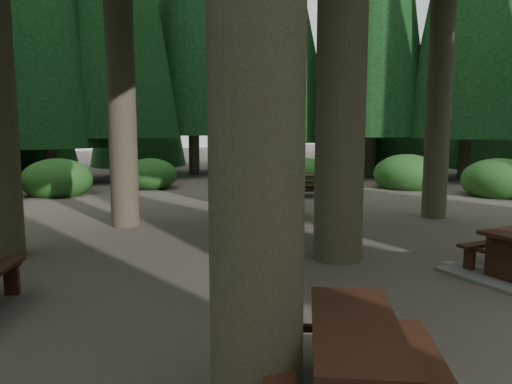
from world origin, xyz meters
TOP-DOWN VIEW (x-y plane):
  - ground at (0.00, 0.00)m, footprint 80.00×80.00m
  - picnic_table_d at (5.25, 6.68)m, footprint 1.89×1.67m
  - picnic_table_e at (-2.18, -3.50)m, footprint 2.20×2.27m
  - shrub_ring at (0.70, 0.75)m, footprint 23.86×24.64m

SIDE VIEW (x-z plane):
  - ground at x=0.00m, z-range 0.00..0.00m
  - shrub_ring at x=0.70m, z-range -0.35..1.15m
  - picnic_table_d at x=5.25m, z-range 0.11..0.80m
  - picnic_table_e at x=-2.18m, z-range 0.13..0.89m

